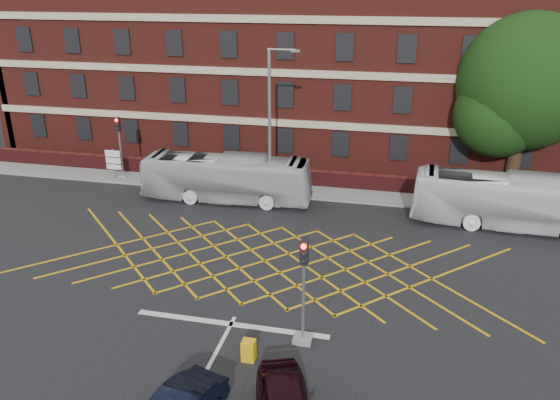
% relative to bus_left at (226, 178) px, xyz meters
% --- Properties ---
extents(ground, '(120.00, 120.00, 0.00)m').
position_rel_bus_left_xyz_m(ground, '(4.29, -9.32, -1.47)').
color(ground, black).
rests_on(ground, ground).
extents(victorian_building, '(51.00, 12.17, 20.40)m').
position_rel_bus_left_xyz_m(victorian_building, '(4.54, 12.68, 6.37)').
color(victorian_building, '#5A1D17').
rests_on(victorian_building, ground).
extents(boundary_wall, '(56.00, 0.50, 1.10)m').
position_rel_bus_left_xyz_m(boundary_wall, '(4.29, 3.68, -0.92)').
color(boundary_wall, '#461213').
rests_on(boundary_wall, ground).
extents(far_pavement, '(60.00, 3.00, 0.12)m').
position_rel_bus_left_xyz_m(far_pavement, '(4.29, 2.68, -1.41)').
color(far_pavement, slate).
rests_on(far_pavement, ground).
extents(box_junction_hatching, '(8.22, 8.22, 0.02)m').
position_rel_bus_left_xyz_m(box_junction_hatching, '(4.29, -7.32, -1.46)').
color(box_junction_hatching, '#CC990C').
rests_on(box_junction_hatching, ground).
extents(stop_line, '(8.00, 0.30, 0.02)m').
position_rel_bus_left_xyz_m(stop_line, '(4.29, -12.82, -1.46)').
color(stop_line, silver).
rests_on(stop_line, ground).
extents(bus_left, '(10.63, 2.85, 2.94)m').
position_rel_bus_left_xyz_m(bus_left, '(0.00, 0.00, 0.00)').
color(bus_left, '#B9B9BD').
rests_on(bus_left, ground).
extents(bus_right, '(11.04, 3.13, 3.04)m').
position_rel_bus_left_xyz_m(bus_right, '(16.73, -0.35, 0.05)').
color(bus_right, silver).
rests_on(bus_right, ground).
extents(deciduous_tree, '(8.56, 8.56, 11.28)m').
position_rel_bus_left_xyz_m(deciduous_tree, '(17.72, 6.43, 4.94)').
color(deciduous_tree, black).
rests_on(deciduous_tree, ground).
extents(traffic_light_near, '(0.70, 0.70, 4.27)m').
position_rel_bus_left_xyz_m(traffic_light_near, '(7.30, -13.26, 0.30)').
color(traffic_light_near, slate).
rests_on(traffic_light_near, ground).
extents(traffic_light_far, '(0.70, 0.70, 4.27)m').
position_rel_bus_left_xyz_m(traffic_light_far, '(-8.46, 2.52, 0.30)').
color(traffic_light_far, slate).
rests_on(traffic_light_far, ground).
extents(street_lamp, '(2.25, 1.00, 9.37)m').
position_rel_bus_left_xyz_m(street_lamp, '(2.86, -0.01, 1.79)').
color(street_lamp, slate).
rests_on(street_lamp, ground).
extents(direction_signs, '(1.10, 0.16, 2.20)m').
position_rel_bus_left_xyz_m(direction_signs, '(-8.75, 1.90, -0.09)').
color(direction_signs, gray).
rests_on(direction_signs, ground).
extents(utility_cabinet, '(0.48, 0.43, 0.81)m').
position_rel_bus_left_xyz_m(utility_cabinet, '(5.59, -14.79, -1.06)').
color(utility_cabinet, '#E2A60D').
rests_on(utility_cabinet, ground).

